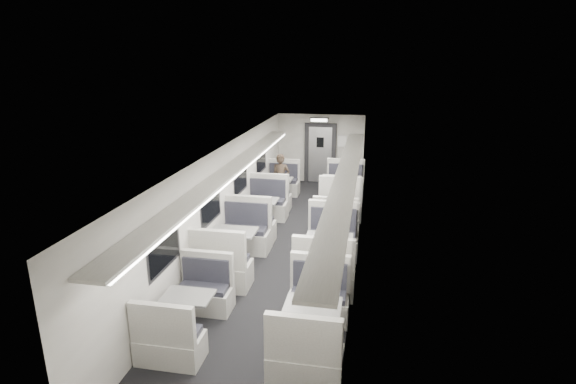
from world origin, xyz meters
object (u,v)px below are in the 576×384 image
at_px(passenger, 281,180).
at_px(booth_right_d, 313,324).
at_px(booth_left_c, 234,248).
at_px(vestibule_door, 320,154).
at_px(booth_left_a, 278,190).
at_px(booth_left_d, 189,313).
at_px(booth_left_b, 259,214).
at_px(booth_right_a, 343,195).
at_px(booth_right_b, 338,214).
at_px(booth_right_c, 329,255).
at_px(exit_sign, 319,120).

bearing_deg(passenger, booth_right_d, -72.87).
bearing_deg(booth_right_d, passenger, 105.47).
height_order(booth_left_c, vestibule_door, vestibule_door).
relative_size(booth_left_a, booth_left_d, 1.09).
xyz_separation_m(booth_left_b, booth_right_a, (2.00, 2.03, 0.01)).
xyz_separation_m(booth_right_a, booth_right_b, (0.00, -1.64, -0.03)).
xyz_separation_m(booth_left_b, booth_left_d, (0.00, -4.66, -0.06)).
bearing_deg(booth_left_a, booth_right_d, -74.00).
height_order(booth_left_a, booth_right_d, booth_left_a).
bearing_deg(booth_right_c, booth_right_b, 90.00).
height_order(booth_right_d, vestibule_door, vestibule_door).
xyz_separation_m(booth_left_a, booth_right_d, (2.00, -6.98, -0.00)).
height_order(booth_right_b, booth_right_d, booth_right_b).
bearing_deg(booth_left_d, passenger, 88.88).
bearing_deg(booth_right_d, exit_sign, 96.38).
bearing_deg(booth_right_a, vestibule_door, 109.94).
xyz_separation_m(booth_left_b, booth_right_c, (2.00, -2.18, 0.00)).
height_order(booth_left_a, booth_right_b, booth_right_b).
bearing_deg(booth_right_a, booth_left_d, -106.65).
bearing_deg(booth_right_b, booth_right_d, -90.00).
relative_size(booth_left_b, booth_right_b, 1.04).
bearing_deg(booth_left_b, booth_left_c, -90.00).
xyz_separation_m(booth_right_b, passenger, (-1.87, 1.72, 0.38)).
xyz_separation_m(booth_left_d, passenger, (0.13, 6.77, 0.42)).
bearing_deg(passenger, booth_right_c, -64.77).
xyz_separation_m(booth_left_b, booth_right_d, (2.00, -4.64, -0.03)).
relative_size(booth_left_a, booth_right_d, 1.01).
relative_size(booth_left_c, vestibule_door, 1.11).
distance_m(booth_left_a, exit_sign, 2.91).
bearing_deg(booth_left_c, booth_right_a, 64.82).
height_order(booth_left_c, booth_right_a, booth_right_a).
distance_m(booth_left_c, booth_left_d, 2.44).
height_order(booth_left_d, vestibule_door, vestibule_door).
bearing_deg(booth_right_b, passenger, 137.43).
bearing_deg(booth_right_b, booth_left_c, -127.42).
relative_size(booth_left_c, exit_sign, 3.77).
distance_m(booth_left_d, booth_right_a, 6.98).
bearing_deg(exit_sign, booth_right_d, -83.62).
distance_m(booth_right_a, booth_right_d, 6.67).
bearing_deg(booth_right_b, booth_left_a, 135.83).
bearing_deg(vestibule_door, booth_left_b, -101.80).
xyz_separation_m(booth_right_a, booth_right_c, (0.00, -4.21, -0.01)).
xyz_separation_m(booth_right_a, passenger, (-1.87, 0.08, 0.35)).
bearing_deg(booth_left_d, booth_right_d, 0.48).
xyz_separation_m(booth_left_a, booth_right_c, (2.00, -4.51, 0.03)).
distance_m(booth_left_c, passenger, 4.35).
bearing_deg(booth_right_c, booth_left_b, 132.59).
bearing_deg(booth_right_a, passenger, 177.63).
bearing_deg(booth_right_c, booth_right_d, -90.00).
xyz_separation_m(booth_left_c, booth_right_d, (2.00, -2.42, -0.04)).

